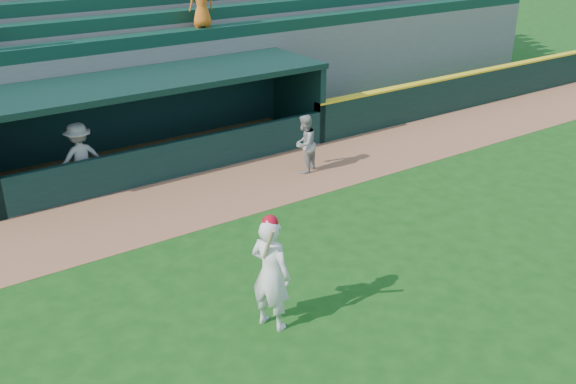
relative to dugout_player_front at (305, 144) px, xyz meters
name	(u,v)px	position (x,y,z in m)	size (l,w,h in m)	color
ground	(336,282)	(-2.81, -4.87, -0.80)	(120.00, 120.00, 0.00)	#154411
warning_track	(212,195)	(-2.81, 0.03, -0.79)	(40.00, 3.00, 0.01)	#945C3B
field_wall_right	(487,87)	(9.44, 1.68, -0.20)	(15.50, 0.30, 1.20)	black
wall_stripe_right	(489,69)	(9.44, 1.68, 0.43)	(15.50, 0.32, 0.06)	yellow
dugout_player_front	(305,144)	(0.00, 0.00, 0.00)	(0.77, 0.60, 1.59)	gray
dugout_player_inside	(80,158)	(-5.34, 2.05, 0.11)	(1.17, 0.67, 1.81)	gray
dugout	(156,113)	(-2.81, 3.13, 0.56)	(9.40, 2.80, 2.46)	slate
stands	(95,48)	(-2.81, 7.70, 1.60)	(34.50, 6.25, 7.61)	slate
batter_at_plate	(271,273)	(-4.59, -5.33, 0.24)	(0.73, 0.91, 2.11)	silver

